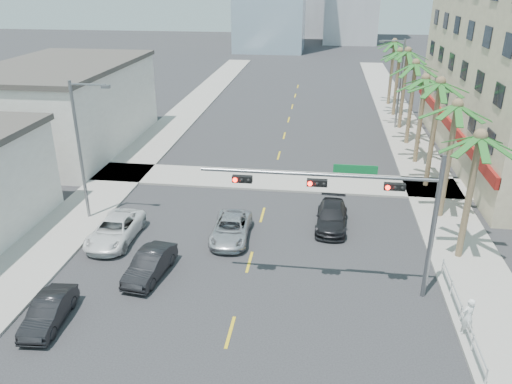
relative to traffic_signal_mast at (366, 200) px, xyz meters
The scene contains 22 objects.
sidewalk_right 14.44m from the traffic_signal_mast, 62.71° to the left, with size 4.00×120.00×0.15m, color gray.
sidewalk_left 22.05m from the traffic_signal_mast, 145.89° to the left, with size 4.00×120.00×0.15m, color gray.
sidewalk_cross 15.99m from the traffic_signal_mast, 112.38° to the left, with size 80.00×4.00×0.15m, color gray.
building_left_far 32.30m from the traffic_signal_mast, 141.59° to the left, with size 11.00×18.00×7.20m, color beige.
traffic_signal_mast is the anchor object (origin of this frame).
palm_tree_0 7.37m from the traffic_signal_mast, 34.84° to the left, with size 4.80×4.80×7.80m.
palm_tree_1 11.18m from the traffic_signal_mast, 57.84° to the left, with size 4.80×4.80×8.16m.
palm_tree_2 15.81m from the traffic_signal_mast, 68.07° to the left, with size 4.80×4.80×8.52m.
palm_tree_3 20.59m from the traffic_signal_mast, 73.51° to the left, with size 4.80×4.80×7.80m.
palm_tree_4 25.63m from the traffic_signal_mast, 76.83° to the left, with size 4.80×4.80×8.16m.
palm_tree_5 30.72m from the traffic_signal_mast, 79.05° to the left, with size 4.80×4.80×8.52m.
palm_tree_6 35.78m from the traffic_signal_mast, 80.63° to the left, with size 4.80×4.80×7.80m.
palm_tree_7 40.93m from the traffic_signal_mast, 81.82° to the left, with size 4.80×4.80×8.16m.
streetlight_left 17.84m from the traffic_signal_mast, 160.18° to the left, with size 2.55×0.25×9.00m.
streetlight_right 30.50m from the traffic_signal_mast, 80.16° to the left, with size 2.55×0.25×9.00m.
guardrail 6.59m from the traffic_signal_mast, 23.39° to the right, with size 0.08×8.08×1.00m.
car_parked_mid 15.39m from the traffic_signal_mast, 162.67° to the right, with size 1.33×3.82×1.26m, color black.
car_parked_far 15.15m from the traffic_signal_mast, 166.29° to the left, with size 2.33×5.06×1.41m, color white.
car_lane_left 11.64m from the traffic_signal_mast, behind, with size 1.44×4.12×1.36m, color black.
car_lane_center 9.67m from the traffic_signal_mast, 147.78° to the left, with size 2.17×4.70×1.31m, color silver.
car_lane_right 8.33m from the traffic_signal_mast, 100.29° to the left, with size 1.90×4.68×1.36m, color black.
pedestrian 6.66m from the traffic_signal_mast, 31.98° to the right, with size 0.66×0.43×1.81m, color white.
Camera 1 is at (3.52, -13.61, 14.66)m, focal length 35.00 mm.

